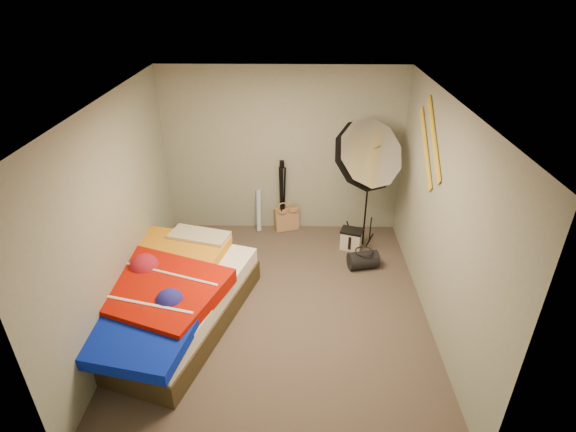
{
  "coord_description": "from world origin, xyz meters",
  "views": [
    {
      "loc": [
        0.19,
        -4.23,
        3.6
      ],
      "look_at": [
        0.1,
        0.6,
        0.95
      ],
      "focal_mm": 28.0,
      "sensor_mm": 36.0,
      "label": 1
    }
  ],
  "objects_px": {
    "camera_case": "(351,240)",
    "camera_tripod": "(282,192)",
    "bed": "(163,297)",
    "duffel_bag": "(363,260)",
    "photo_umbrella": "(366,156)",
    "wrapping_roll": "(259,211)",
    "tote_bag": "(287,219)"
  },
  "relations": [
    {
      "from": "wrapping_roll",
      "to": "camera_tripod",
      "type": "distance_m",
      "value": 0.5
    },
    {
      "from": "duffel_bag",
      "to": "camera_tripod",
      "type": "relative_size",
      "value": 0.34
    },
    {
      "from": "camera_case",
      "to": "camera_tripod",
      "type": "xyz_separation_m",
      "value": [
        -1.02,
        0.51,
        0.53
      ]
    },
    {
      "from": "camera_case",
      "to": "tote_bag",
      "type": "bearing_deg",
      "value": 168.98
    },
    {
      "from": "tote_bag",
      "to": "duffel_bag",
      "type": "relative_size",
      "value": 0.92
    },
    {
      "from": "bed",
      "to": "camera_tripod",
      "type": "distance_m",
      "value": 2.48
    },
    {
      "from": "camera_case",
      "to": "bed",
      "type": "bearing_deg",
      "value": -127.61
    },
    {
      "from": "bed",
      "to": "camera_tripod",
      "type": "bearing_deg",
      "value": 58.0
    },
    {
      "from": "tote_bag",
      "to": "bed",
      "type": "xyz_separation_m",
      "value": [
        -1.38,
        -2.11,
        0.14
      ]
    },
    {
      "from": "wrapping_roll",
      "to": "camera_tripod",
      "type": "relative_size",
      "value": 0.56
    },
    {
      "from": "wrapping_roll",
      "to": "duffel_bag",
      "type": "bearing_deg",
      "value": -34.32
    },
    {
      "from": "camera_case",
      "to": "photo_umbrella",
      "type": "distance_m",
      "value": 1.33
    },
    {
      "from": "tote_bag",
      "to": "wrapping_roll",
      "type": "height_order",
      "value": "wrapping_roll"
    },
    {
      "from": "wrapping_roll",
      "to": "photo_umbrella",
      "type": "xyz_separation_m",
      "value": [
        1.48,
        -0.59,
        1.14
      ]
    },
    {
      "from": "photo_umbrella",
      "to": "tote_bag",
      "type": "bearing_deg",
      "value": 150.51
    },
    {
      "from": "tote_bag",
      "to": "duffel_bag",
      "type": "bearing_deg",
      "value": -61.37
    },
    {
      "from": "duffel_bag",
      "to": "tote_bag",
      "type": "bearing_deg",
      "value": 124.59
    },
    {
      "from": "camera_case",
      "to": "bed",
      "type": "height_order",
      "value": "bed"
    },
    {
      "from": "photo_umbrella",
      "to": "wrapping_roll",
      "type": "bearing_deg",
      "value": 158.23
    },
    {
      "from": "camera_case",
      "to": "duffel_bag",
      "type": "height_order",
      "value": "camera_case"
    },
    {
      "from": "wrapping_roll",
      "to": "camera_case",
      "type": "relative_size",
      "value": 2.3
    },
    {
      "from": "camera_tripod",
      "to": "camera_case",
      "type": "bearing_deg",
      "value": -26.47
    },
    {
      "from": "wrapping_roll",
      "to": "duffel_bag",
      "type": "xyz_separation_m",
      "value": [
        1.5,
        -1.02,
        -0.21
      ]
    },
    {
      "from": "tote_bag",
      "to": "camera_tripod",
      "type": "xyz_separation_m",
      "value": [
        -0.07,
        -0.02,
        0.49
      ]
    },
    {
      "from": "photo_umbrella",
      "to": "camera_case",
      "type": "bearing_deg",
      "value": 148.71
    },
    {
      "from": "tote_bag",
      "to": "wrapping_roll",
      "type": "distance_m",
      "value": 0.46
    },
    {
      "from": "wrapping_roll",
      "to": "camera_case",
      "type": "height_order",
      "value": "wrapping_roll"
    },
    {
      "from": "tote_bag",
      "to": "bed",
      "type": "height_order",
      "value": "bed"
    },
    {
      "from": "camera_tripod",
      "to": "tote_bag",
      "type": "bearing_deg",
      "value": 18.27
    },
    {
      "from": "camera_tripod",
      "to": "duffel_bag",
      "type": "bearing_deg",
      "value": -41.34
    },
    {
      "from": "bed",
      "to": "duffel_bag",
      "type": "bearing_deg",
      "value": 23.96
    },
    {
      "from": "tote_bag",
      "to": "photo_umbrella",
      "type": "relative_size",
      "value": 0.18
    }
  ]
}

